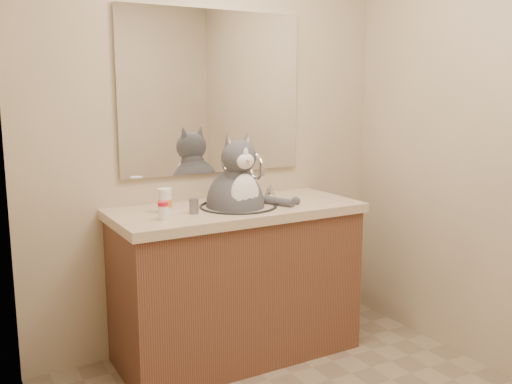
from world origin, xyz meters
TOP-DOWN VIEW (x-y plane):
  - room at (0.00, 0.00)m, footprint 2.22×2.52m
  - vanity at (0.00, 0.96)m, footprint 1.34×0.59m
  - mirror at (0.00, 1.24)m, footprint 1.10×0.02m
  - shower_curtain at (-1.05, 0.10)m, footprint 0.02×1.30m
  - cat at (-0.01, 0.95)m, footprint 0.43×0.35m
  - pill_bottle_redcap at (-0.46, 0.85)m, footprint 0.06×0.06m
  - pill_bottle_orange at (-0.39, 1.00)m, footprint 0.09×0.09m
  - grey_canister at (-0.27, 0.91)m, footprint 0.06×0.06m

SIDE VIEW (x-z plane):
  - vanity at x=0.00m, z-range -0.12..1.00m
  - cat at x=-0.01m, z-range 0.58..1.19m
  - grey_canister at x=-0.27m, z-range 0.85..0.93m
  - pill_bottle_redcap at x=-0.46m, z-range 0.85..0.94m
  - pill_bottle_orange at x=-0.39m, z-range 0.85..0.97m
  - shower_curtain at x=-1.05m, z-range 0.06..2.00m
  - room at x=0.00m, z-range -0.01..2.41m
  - mirror at x=0.00m, z-range 1.00..1.90m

